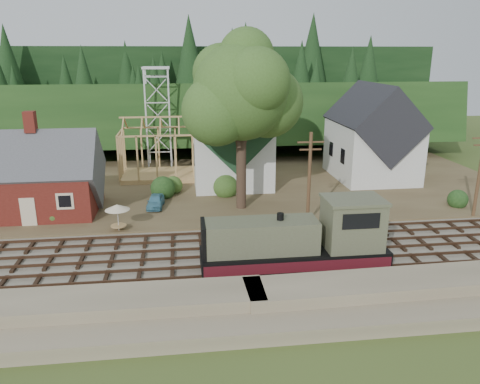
{
  "coord_description": "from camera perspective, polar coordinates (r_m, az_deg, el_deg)",
  "views": [
    {
      "loc": [
        -3.26,
        -30.72,
        14.11
      ],
      "look_at": [
        1.39,
        6.0,
        3.0
      ],
      "focal_mm": 35.0,
      "sensor_mm": 36.0,
      "label": 1
    }
  ],
  "objects": [
    {
      "name": "car_red",
      "position": [
        55.6,
        17.19,
        2.26
      ],
      "size": [
        5.02,
        3.05,
        1.3
      ],
      "primitive_type": "imported",
      "rotation": [
        0.0,
        0.0,
        1.37
      ],
      "color": "red",
      "rests_on": "village_flat"
    },
    {
      "name": "ridge",
      "position": [
        89.9,
        -5.09,
        7.61
      ],
      "size": [
        80.0,
        20.0,
        12.0
      ],
      "primitive_type": "cube",
      "color": "black",
      "rests_on": "ground"
    },
    {
      "name": "church",
      "position": [
        51.46,
        -1.24,
        6.71
      ],
      "size": [
        8.4,
        15.17,
        13.0
      ],
      "color": "silver",
      "rests_on": "village_flat"
    },
    {
      "name": "lattice_tower",
      "position": [
        58.93,
        -10.1,
        12.49
      ],
      "size": [
        3.2,
        3.2,
        12.12
      ],
      "color": "silver",
      "rests_on": "village_flat"
    },
    {
      "name": "car_green",
      "position": [
        49.62,
        -26.49,
        -0.53
      ],
      "size": [
        3.7,
        1.34,
        1.21
      ],
      "primitive_type": "imported",
      "rotation": [
        0.0,
        0.0,
        1.59
      ],
      "color": "#89AC77",
      "rests_on": "village_flat"
    },
    {
      "name": "locomotive",
      "position": [
        31.14,
        7.53,
        -6.04
      ],
      "size": [
        12.15,
        3.04,
        4.86
      ],
      "color": "black",
      "rests_on": "railroad_bed"
    },
    {
      "name": "village_flat",
      "position": [
        50.79,
        -3.25,
        0.72
      ],
      "size": [
        64.0,
        26.0,
        0.3
      ],
      "primitive_type": "cube",
      "color": "brown",
      "rests_on": "ground"
    },
    {
      "name": "patio_set",
      "position": [
        38.51,
        -14.73,
        -1.94
      ],
      "size": [
        1.96,
        1.96,
        2.19
      ],
      "color": "silver",
      "rests_on": "village_flat"
    },
    {
      "name": "depot",
      "position": [
        44.96,
        -23.43,
        1.28
      ],
      "size": [
        10.8,
        7.41,
        9.0
      ],
      "color": "#571914",
      "rests_on": "village_flat"
    },
    {
      "name": "farmhouse",
      "position": [
        54.86,
        15.8,
        6.38
      ],
      "size": [
        8.4,
        10.8,
        10.6
      ],
      "color": "silver",
      "rests_on": "village_flat"
    },
    {
      "name": "timber_frame",
      "position": [
        53.9,
        -10.01,
        4.84
      ],
      "size": [
        8.2,
        6.2,
        6.99
      ],
      "color": "tan",
      "rests_on": "village_flat"
    },
    {
      "name": "telegraph_pole_near",
      "position": [
        38.64,
        8.44,
        1.73
      ],
      "size": [
        2.2,
        0.28,
        8.0
      ],
      "color": "#4C331E",
      "rests_on": "ground"
    },
    {
      "name": "car_blue",
      "position": [
        43.86,
        -10.27,
        -1.11
      ],
      "size": [
        1.69,
        3.58,
        1.18
      ],
      "primitive_type": "imported",
      "rotation": [
        0.0,
        0.0,
        -0.09
      ],
      "color": "#5297B0",
      "rests_on": "village_flat"
    },
    {
      "name": "ground",
      "position": [
        33.97,
        -1.06,
        -7.84
      ],
      "size": [
        140.0,
        140.0,
        0.0
      ],
      "primitive_type": "plane",
      "color": "#384C1E",
      "rests_on": "ground"
    },
    {
      "name": "telegraph_pole_far",
      "position": [
        45.01,
        27.19,
        2.18
      ],
      "size": [
        2.2,
        0.28,
        8.0
      ],
      "color": "#4C331E",
      "rests_on": "ground"
    },
    {
      "name": "embankment",
      "position": [
        26.53,
        1.0,
        -15.43
      ],
      "size": [
        64.0,
        5.0,
        1.6
      ],
      "primitive_type": "cube",
      "color": "#7F7259",
      "rests_on": "ground"
    },
    {
      "name": "hillside",
      "position": [
        74.15,
        -4.58,
        5.68
      ],
      "size": [
        70.0,
        28.96,
        12.74
      ],
      "primitive_type": "cube",
      "rotation": [
        -0.17,
        0.0,
        0.0
      ],
      "color": "#1E3F19",
      "rests_on": "ground"
    },
    {
      "name": "railroad_bed",
      "position": [
        33.93,
        -1.06,
        -7.72
      ],
      "size": [
        64.0,
        11.0,
        0.16
      ],
      "primitive_type": "cube",
      "color": "#726B5B",
      "rests_on": "ground"
    },
    {
      "name": "big_tree",
      "position": [
        41.35,
        0.37,
        11.3
      ],
      "size": [
        10.9,
        8.4,
        14.7
      ],
      "color": "#38281E",
      "rests_on": "village_flat"
    }
  ]
}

